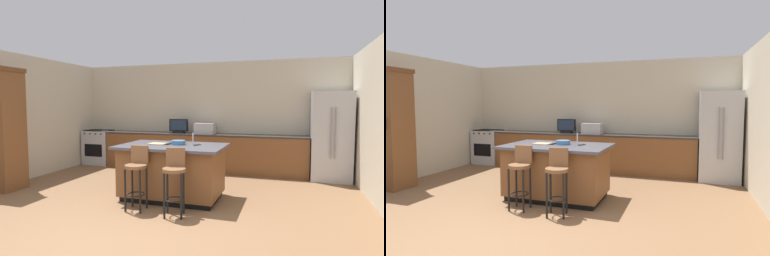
% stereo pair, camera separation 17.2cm
% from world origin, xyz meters
% --- Properties ---
extents(ground_plane, '(17.77, 17.77, 0.00)m').
position_xyz_m(ground_plane, '(0.00, 0.00, 0.00)').
color(ground_plane, brown).
extents(wall_back, '(7.29, 0.12, 2.71)m').
position_xyz_m(wall_back, '(0.00, 4.44, 1.36)').
color(wall_back, beige).
rests_on(wall_back, ground_plane).
extents(wall_left, '(0.12, 4.84, 2.71)m').
position_xyz_m(wall_left, '(-3.44, 2.22, 1.36)').
color(wall_left, beige).
rests_on(wall_left, ground_plane).
extents(wall_right, '(0.12, 4.84, 2.71)m').
position_xyz_m(wall_right, '(3.44, 2.22, 1.36)').
color(wall_right, beige).
rests_on(wall_right, ground_plane).
extents(counter_back, '(5.07, 0.62, 0.92)m').
position_xyz_m(counter_back, '(-0.02, 4.06, 0.46)').
color(counter_back, brown).
rests_on(counter_back, ground_plane).
extents(kitchen_island, '(1.81, 1.16, 0.94)m').
position_xyz_m(kitchen_island, '(0.14, 1.70, 0.48)').
color(kitchen_island, black).
rests_on(kitchen_island, ground_plane).
extents(refrigerator, '(0.81, 0.79, 1.92)m').
position_xyz_m(refrigerator, '(2.93, 3.99, 0.96)').
color(refrigerator, '#B7BABF').
rests_on(refrigerator, ground_plane).
extents(range_oven, '(0.77, 0.63, 0.94)m').
position_xyz_m(range_oven, '(-2.95, 4.06, 0.47)').
color(range_oven, '#B7BABF').
rests_on(range_oven, ground_plane).
extents(cabinet_tower, '(0.56, 0.59, 2.33)m').
position_xyz_m(cabinet_tower, '(-3.11, 1.25, 1.21)').
color(cabinet_tower, brown).
rests_on(cabinet_tower, ground_plane).
extents(microwave, '(0.48, 0.36, 0.26)m').
position_xyz_m(microwave, '(0.08, 4.06, 1.05)').
color(microwave, '#B7BABF').
rests_on(microwave, counter_back).
extents(tv_monitor, '(0.49, 0.16, 0.36)m').
position_xyz_m(tv_monitor, '(-0.59, 4.01, 1.09)').
color(tv_monitor, black).
rests_on(tv_monitor, counter_back).
extents(sink_faucet_back, '(0.02, 0.02, 0.24)m').
position_xyz_m(sink_faucet_back, '(0.17, 4.16, 1.04)').
color(sink_faucet_back, '#B2B2B7').
rests_on(sink_faucet_back, counter_back).
extents(sink_faucet_island, '(0.02, 0.02, 0.22)m').
position_xyz_m(sink_faucet_island, '(0.51, 1.70, 1.05)').
color(sink_faucet_island, '#B2B2B7').
rests_on(sink_faucet_island, kitchen_island).
extents(bar_stool_left, '(0.34, 0.35, 0.99)m').
position_xyz_m(bar_stool_left, '(-0.17, 0.98, 0.60)').
color(bar_stool_left, brown).
rests_on(bar_stool_left, ground_plane).
extents(bar_stool_right, '(0.34, 0.36, 0.99)m').
position_xyz_m(bar_stool_right, '(0.47, 0.92, 0.60)').
color(bar_stool_right, brown).
rests_on(bar_stool_right, ground_plane).
extents(fruit_bowl, '(0.25, 0.25, 0.07)m').
position_xyz_m(fruit_bowl, '(0.22, 1.78, 0.97)').
color(fruit_bowl, '#3F668C').
rests_on(fruit_bowl, kitchen_island).
extents(cell_phone, '(0.13, 0.17, 0.01)m').
position_xyz_m(cell_phone, '(0.55, 1.81, 0.94)').
color(cell_phone, black).
rests_on(cell_phone, kitchen_island).
extents(tv_remote, '(0.06, 0.17, 0.02)m').
position_xyz_m(tv_remote, '(0.05, 1.75, 0.95)').
color(tv_remote, black).
rests_on(tv_remote, kitchen_island).
extents(cutting_board, '(0.30, 0.25, 0.02)m').
position_xyz_m(cutting_board, '(-0.14, 1.71, 0.95)').
color(cutting_board, tan).
rests_on(cutting_board, kitchen_island).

